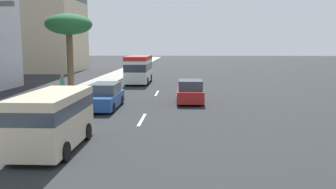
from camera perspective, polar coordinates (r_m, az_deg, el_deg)
ground_plane at (r=34.49m, az=-1.25°, el=1.20°), size 198.00×198.00×0.00m
sidewalk_right at (r=35.57m, az=-12.08°, el=1.35°), size 162.00×3.25×0.15m
lane_stripe_mid at (r=19.61m, az=-4.24°, el=-4.07°), size 3.20×0.16×0.01m
lane_stripe_far at (r=30.15m, az=-1.81°, el=0.22°), size 3.20×0.16×0.01m
car_lead at (r=25.29m, az=3.63°, el=0.43°), size 4.18×1.88×1.63m
car_second at (r=23.26m, az=-10.19°, el=-0.34°), size 4.77×1.86×1.64m
van_third at (r=14.59m, az=-18.06°, el=-3.49°), size 4.87×2.05×2.26m
minibus_fourth at (r=37.92m, az=-4.73°, el=4.24°), size 6.71×2.39×2.93m
pedestrian_near_lamp at (r=28.73m, az=-16.73°, el=1.65°), size 0.33×0.38×1.69m
palm_tree at (r=31.27m, az=-15.75°, el=10.59°), size 3.91×3.91×6.56m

